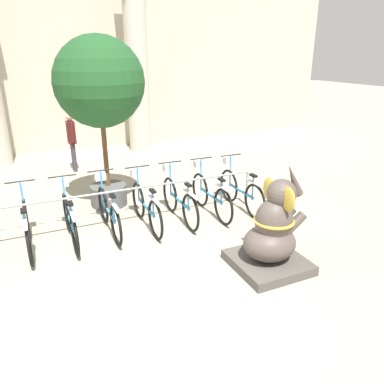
% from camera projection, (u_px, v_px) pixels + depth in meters
% --- Properties ---
extents(ground_plane, '(60.00, 60.00, 0.00)m').
position_uv_depth(ground_plane, '(154.00, 282.00, 5.43)').
color(ground_plane, '#9E937F').
extents(building_facade, '(20.00, 0.20, 6.00)m').
position_uv_depth(building_facade, '(60.00, 56.00, 11.69)').
color(building_facade, '#BCB29E').
rests_on(building_facade, ground_plane).
extents(column_right, '(0.88, 0.88, 5.16)m').
position_uv_depth(column_right, '(137.00, 68.00, 11.81)').
color(column_right, '#BCB7A8').
rests_on(column_right, ground_plane).
extents(bike_rack, '(5.42, 0.05, 0.77)m').
position_uv_depth(bike_rack, '(125.00, 196.00, 6.92)').
color(bike_rack, gray).
rests_on(bike_rack, ground_plane).
extents(bicycle_1, '(0.48, 1.75, 1.08)m').
position_uv_depth(bicycle_1, '(27.00, 226.00, 6.20)').
color(bicycle_1, black).
rests_on(bicycle_1, ground_plane).
extents(bicycle_2, '(0.48, 1.75, 1.08)m').
position_uv_depth(bicycle_2, '(70.00, 219.00, 6.47)').
color(bicycle_2, black).
rests_on(bicycle_2, ground_plane).
extents(bicycle_3, '(0.48, 1.75, 1.08)m').
position_uv_depth(bicycle_3, '(109.00, 211.00, 6.79)').
color(bicycle_3, black).
rests_on(bicycle_3, ground_plane).
extents(bicycle_4, '(0.48, 1.75, 1.08)m').
position_uv_depth(bicycle_4, '(146.00, 206.00, 7.01)').
color(bicycle_4, black).
rests_on(bicycle_4, ground_plane).
extents(bicycle_5, '(0.48, 1.75, 1.08)m').
position_uv_depth(bicycle_5, '(179.00, 200.00, 7.30)').
color(bicycle_5, black).
rests_on(bicycle_5, ground_plane).
extents(bicycle_6, '(0.48, 1.75, 1.08)m').
position_uv_depth(bicycle_6, '(210.00, 194.00, 7.57)').
color(bicycle_6, black).
rests_on(bicycle_6, ground_plane).
extents(bicycle_7, '(0.48, 1.75, 1.08)m').
position_uv_depth(bicycle_7, '(240.00, 190.00, 7.81)').
color(bicycle_7, black).
rests_on(bicycle_7, ground_plane).
extents(elephant_statue, '(1.07, 1.07, 1.66)m').
position_uv_depth(elephant_statue, '(272.00, 234.00, 5.64)').
color(elephant_statue, '#4C4742').
rests_on(elephant_statue, ground_plane).
extents(person_pedestrian, '(0.21, 0.47, 1.61)m').
position_uv_depth(person_pedestrian, '(72.00, 137.00, 10.14)').
color(person_pedestrian, '#383342').
rests_on(person_pedestrian, ground_plane).
extents(potted_tree, '(1.78, 1.78, 3.46)m').
position_uv_depth(potted_tree, '(100.00, 88.00, 7.32)').
color(potted_tree, '#4C4C4C').
rests_on(potted_tree, ground_plane).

